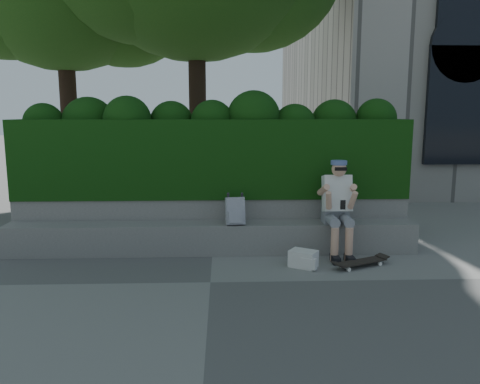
{
  "coord_description": "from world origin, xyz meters",
  "views": [
    {
      "loc": [
        0.16,
        -5.46,
        2.03
      ],
      "look_at": [
        0.4,
        1.0,
        0.95
      ],
      "focal_mm": 35.0,
      "sensor_mm": 36.0,
      "label": 1
    }
  ],
  "objects_px": {
    "person": "(338,204)",
    "backpack_plaid": "(235,211)",
    "backpack_ground": "(303,259)",
    "skateboard": "(361,262)"
  },
  "relations": [
    {
      "from": "person",
      "to": "backpack_plaid",
      "type": "height_order",
      "value": "person"
    },
    {
      "from": "person",
      "to": "backpack_ground",
      "type": "height_order",
      "value": "person"
    },
    {
      "from": "backpack_plaid",
      "to": "skateboard",
      "type": "bearing_deg",
      "value": -27.84
    },
    {
      "from": "backpack_plaid",
      "to": "person",
      "type": "bearing_deg",
      "value": -10.22
    },
    {
      "from": "skateboard",
      "to": "backpack_plaid",
      "type": "xyz_separation_m",
      "value": [
        -1.67,
        0.63,
        0.58
      ]
    },
    {
      "from": "person",
      "to": "backpack_ground",
      "type": "relative_size",
      "value": 3.97
    },
    {
      "from": "skateboard",
      "to": "backpack_ground",
      "type": "xyz_separation_m",
      "value": [
        -0.77,
        0.03,
        0.05
      ]
    },
    {
      "from": "backpack_plaid",
      "to": "backpack_ground",
      "type": "distance_m",
      "value": 1.21
    },
    {
      "from": "backpack_plaid",
      "to": "backpack_ground",
      "type": "bearing_deg",
      "value": -41.05
    },
    {
      "from": "skateboard",
      "to": "backpack_plaid",
      "type": "relative_size",
      "value": 1.95
    }
  ]
}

